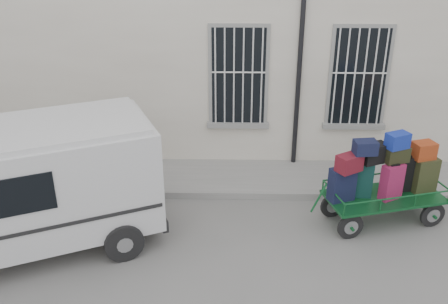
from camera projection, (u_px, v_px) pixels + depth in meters
name	position (u px, v px, depth m)	size (l,w,h in m)	color
ground	(259.00, 236.00, 9.50)	(80.00, 80.00, 0.00)	slate
building	(253.00, 22.00, 13.19)	(24.00, 5.15, 6.00)	beige
sidewalk	(255.00, 178.00, 11.46)	(24.00, 1.70, 0.15)	gray
luggage_cart	(384.00, 178.00, 9.57)	(2.70, 1.57, 1.90)	black
van	(20.00, 184.00, 8.57)	(5.01, 3.65, 2.35)	silver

